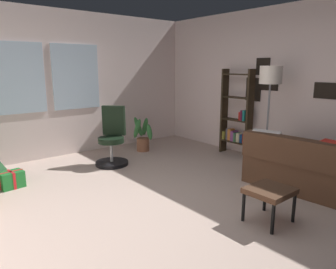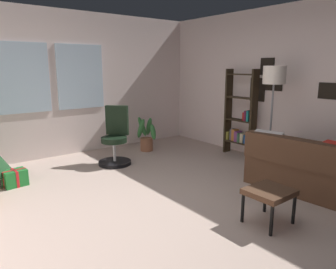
{
  "view_description": "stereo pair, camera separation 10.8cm",
  "coord_description": "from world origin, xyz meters",
  "px_view_note": "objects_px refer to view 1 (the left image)",
  "views": [
    {
      "loc": [
        -2.35,
        -2.74,
        1.67
      ],
      "look_at": [
        -0.03,
        0.08,
        0.87
      ],
      "focal_mm": 33.54,
      "sensor_mm": 36.0,
      "label": 1
    },
    {
      "loc": [
        -2.26,
        -2.8,
        1.67
      ],
      "look_at": [
        -0.03,
        0.08,
        0.87
      ],
      "focal_mm": 33.54,
      "sensor_mm": 36.0,
      "label": 2
    }
  ],
  "objects_px": {
    "couch": "(332,173)",
    "footstool": "(270,193)",
    "floor_lamp": "(270,83)",
    "office_chair": "(112,142)",
    "gift_box_green": "(12,180)",
    "bookshelf": "(236,118)",
    "potted_plant": "(143,137)"
  },
  "relations": [
    {
      "from": "potted_plant",
      "to": "couch",
      "type": "bearing_deg",
      "value": -78.38
    },
    {
      "from": "couch",
      "to": "floor_lamp",
      "type": "bearing_deg",
      "value": 80.29
    },
    {
      "from": "footstool",
      "to": "gift_box_green",
      "type": "bearing_deg",
      "value": 123.86
    },
    {
      "from": "couch",
      "to": "footstool",
      "type": "distance_m",
      "value": 1.35
    },
    {
      "from": "couch",
      "to": "bookshelf",
      "type": "relative_size",
      "value": 1.24
    },
    {
      "from": "couch",
      "to": "potted_plant",
      "type": "bearing_deg",
      "value": 101.62
    },
    {
      "from": "office_chair",
      "to": "potted_plant",
      "type": "bearing_deg",
      "value": 23.89
    },
    {
      "from": "gift_box_green",
      "to": "floor_lamp",
      "type": "bearing_deg",
      "value": -27.15
    },
    {
      "from": "footstool",
      "to": "gift_box_green",
      "type": "distance_m",
      "value": 3.45
    },
    {
      "from": "footstool",
      "to": "potted_plant",
      "type": "bearing_deg",
      "value": 78.93
    },
    {
      "from": "floor_lamp",
      "to": "gift_box_green",
      "type": "bearing_deg",
      "value": 152.85
    },
    {
      "from": "gift_box_green",
      "to": "office_chair",
      "type": "distance_m",
      "value": 1.67
    },
    {
      "from": "couch",
      "to": "footstool",
      "type": "bearing_deg",
      "value": 176.76
    },
    {
      "from": "office_chair",
      "to": "floor_lamp",
      "type": "xyz_separation_m",
      "value": [
        1.82,
        -1.85,
        1.03
      ]
    },
    {
      "from": "couch",
      "to": "potted_plant",
      "type": "relative_size",
      "value": 2.95
    },
    {
      "from": "footstool",
      "to": "office_chair",
      "type": "bearing_deg",
      "value": 95.22
    },
    {
      "from": "floor_lamp",
      "to": "potted_plant",
      "type": "height_order",
      "value": "floor_lamp"
    },
    {
      "from": "bookshelf",
      "to": "potted_plant",
      "type": "xyz_separation_m",
      "value": [
        -1.22,
        1.37,
        -0.42
      ]
    },
    {
      "from": "couch",
      "to": "footstool",
      "type": "relative_size",
      "value": 4.35
    },
    {
      "from": "footstool",
      "to": "couch",
      "type": "bearing_deg",
      "value": -3.24
    },
    {
      "from": "office_chair",
      "to": "floor_lamp",
      "type": "height_order",
      "value": "floor_lamp"
    },
    {
      "from": "office_chair",
      "to": "bookshelf",
      "type": "xyz_separation_m",
      "value": [
        2.13,
        -0.97,
        0.32
      ]
    },
    {
      "from": "office_chair",
      "to": "bookshelf",
      "type": "bearing_deg",
      "value": -24.41
    },
    {
      "from": "footstool",
      "to": "bookshelf",
      "type": "relative_size",
      "value": 0.29
    },
    {
      "from": "footstool",
      "to": "floor_lamp",
      "type": "relative_size",
      "value": 0.28
    },
    {
      "from": "office_chair",
      "to": "potted_plant",
      "type": "height_order",
      "value": "office_chair"
    },
    {
      "from": "bookshelf",
      "to": "floor_lamp",
      "type": "xyz_separation_m",
      "value": [
        -0.32,
        -0.88,
        0.71
      ]
    },
    {
      "from": "floor_lamp",
      "to": "potted_plant",
      "type": "bearing_deg",
      "value": 111.74
    },
    {
      "from": "bookshelf",
      "to": "potted_plant",
      "type": "height_order",
      "value": "bookshelf"
    },
    {
      "from": "gift_box_green",
      "to": "floor_lamp",
      "type": "xyz_separation_m",
      "value": [
        3.46,
        -1.78,
        1.3
      ]
    },
    {
      "from": "bookshelf",
      "to": "couch",
      "type": "bearing_deg",
      "value": -104.23
    },
    {
      "from": "couch",
      "to": "floor_lamp",
      "type": "height_order",
      "value": "floor_lamp"
    }
  ]
}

